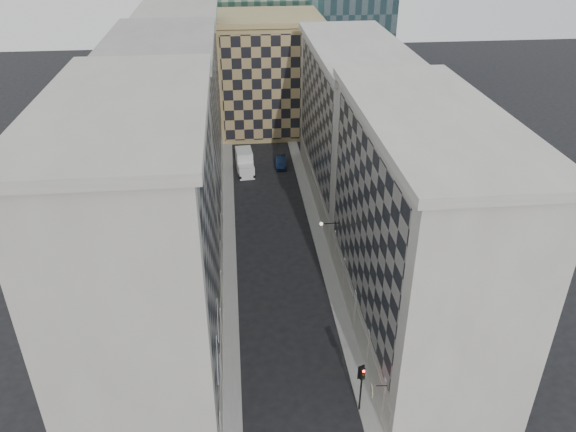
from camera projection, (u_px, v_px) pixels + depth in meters
sidewalk_west at (229, 248)px, 63.62m from camera, size 1.50×100.00×0.15m
sidewalk_east at (321, 243)px, 64.54m from camera, size 1.50×100.00×0.15m
bldg_left_a at (146, 258)px, 40.89m from camera, size 10.80×22.80×23.70m
bldg_left_b at (171, 148)px, 60.17m from camera, size 10.80×22.80×22.70m
bldg_left_c at (184, 91)px, 79.45m from camera, size 10.80×22.80×21.70m
bldg_right_a at (418, 231)px, 47.00m from camera, size 10.80×26.80×20.70m
bldg_right_b at (353, 124)px, 70.59m from camera, size 10.80×28.80×19.70m
tan_block at (268, 74)px, 92.42m from camera, size 16.80×14.80×18.80m
flagpoles_left at (217, 339)px, 38.89m from camera, size 0.10×6.33×2.33m
bracket_lamp at (323, 224)px, 56.25m from camera, size 1.98×0.36×0.36m
traffic_light at (362, 379)px, 41.95m from camera, size 0.54×0.53×4.39m
box_truck at (245, 163)px, 81.02m from camera, size 2.67×5.68×3.03m
dark_car at (281, 161)px, 82.96m from camera, size 1.80×4.47×1.44m
shop_sign at (373, 390)px, 40.33m from camera, size 1.16×0.70×0.78m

